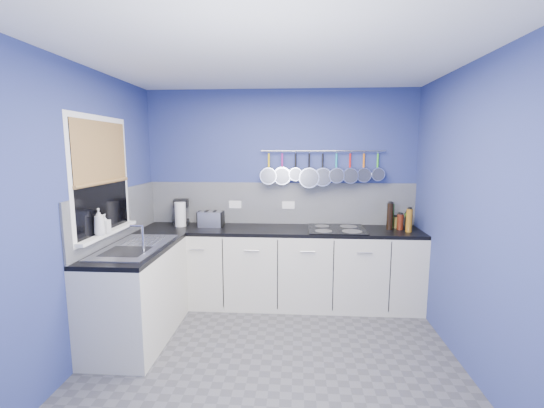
# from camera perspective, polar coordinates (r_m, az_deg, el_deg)

# --- Properties ---
(floor) EXTENTS (3.20, 3.00, 0.02)m
(floor) POSITION_cam_1_polar(r_m,az_deg,el_deg) (3.47, -0.01, -23.04)
(floor) COLOR #47474C
(floor) RESTS_ON ground
(ceiling) EXTENTS (3.20, 3.00, 0.02)m
(ceiling) POSITION_cam_1_polar(r_m,az_deg,el_deg) (3.04, -0.02, 21.94)
(ceiling) COLOR white
(ceiling) RESTS_ON ground
(wall_back) EXTENTS (3.20, 0.02, 2.50)m
(wall_back) POSITION_cam_1_polar(r_m,az_deg,el_deg) (4.50, 1.29, 1.42)
(wall_back) COLOR navy
(wall_back) RESTS_ON ground
(wall_front) EXTENTS (3.20, 0.02, 2.50)m
(wall_front) POSITION_cam_1_polar(r_m,az_deg,el_deg) (1.55, -3.88, -12.36)
(wall_front) COLOR navy
(wall_front) RESTS_ON ground
(wall_left) EXTENTS (0.02, 3.00, 2.50)m
(wall_left) POSITION_cam_1_polar(r_m,az_deg,el_deg) (3.50, -27.31, -1.55)
(wall_left) COLOR navy
(wall_left) RESTS_ON ground
(wall_right) EXTENTS (0.02, 3.00, 2.50)m
(wall_right) POSITION_cam_1_polar(r_m,az_deg,el_deg) (3.31, 28.99, -2.19)
(wall_right) COLOR navy
(wall_right) RESTS_ON ground
(backsplash_back) EXTENTS (3.20, 0.02, 0.50)m
(backsplash_back) POSITION_cam_1_polar(r_m,az_deg,el_deg) (4.49, 1.27, 0.12)
(backsplash_back) COLOR #96989B
(backsplash_back) RESTS_ON wall_back
(backsplash_left) EXTENTS (0.02, 1.80, 0.50)m
(backsplash_left) POSITION_cam_1_polar(r_m,az_deg,el_deg) (4.03, -22.56, -1.50)
(backsplash_left) COLOR #96989B
(backsplash_left) RESTS_ON wall_left
(cabinet_run_back) EXTENTS (3.20, 0.60, 0.86)m
(cabinet_run_back) POSITION_cam_1_polar(r_m,az_deg,el_deg) (4.37, 1.07, -9.81)
(cabinet_run_back) COLOR beige
(cabinet_run_back) RESTS_ON ground
(worktop_back) EXTENTS (3.20, 0.60, 0.04)m
(worktop_back) POSITION_cam_1_polar(r_m,az_deg,el_deg) (4.26, 1.08, -4.05)
(worktop_back) COLOR black
(worktop_back) RESTS_ON cabinet_run_back
(cabinet_run_left) EXTENTS (0.60, 1.20, 0.86)m
(cabinet_run_left) POSITION_cam_1_polar(r_m,az_deg,el_deg) (3.83, -20.01, -13.04)
(cabinet_run_left) COLOR beige
(cabinet_run_left) RESTS_ON ground
(worktop_left) EXTENTS (0.60, 1.20, 0.04)m
(worktop_left) POSITION_cam_1_polar(r_m,az_deg,el_deg) (3.70, -20.36, -6.52)
(worktop_left) COLOR black
(worktop_left) RESTS_ON cabinet_run_left
(window_frame) EXTENTS (0.01, 1.00, 1.10)m
(window_frame) POSITION_cam_1_polar(r_m,az_deg,el_deg) (3.71, -24.78, 3.80)
(window_frame) COLOR white
(window_frame) RESTS_ON wall_left
(window_glass) EXTENTS (0.01, 0.90, 1.00)m
(window_glass) POSITION_cam_1_polar(r_m,az_deg,el_deg) (3.71, -24.71, 3.80)
(window_glass) COLOR black
(window_glass) RESTS_ON wall_left
(bamboo_blind) EXTENTS (0.01, 0.90, 0.55)m
(bamboo_blind) POSITION_cam_1_polar(r_m,az_deg,el_deg) (3.70, -24.82, 7.28)
(bamboo_blind) COLOR #A67F39
(bamboo_blind) RESTS_ON wall_left
(window_sill) EXTENTS (0.10, 0.98, 0.03)m
(window_sill) POSITION_cam_1_polar(r_m,az_deg,el_deg) (3.77, -23.96, -4.01)
(window_sill) COLOR white
(window_sill) RESTS_ON wall_left
(sink_unit) EXTENTS (0.50, 0.95, 0.01)m
(sink_unit) POSITION_cam_1_polar(r_m,az_deg,el_deg) (3.69, -20.38, -6.16)
(sink_unit) COLOR silver
(sink_unit) RESTS_ON worktop_left
(mixer_tap) EXTENTS (0.12, 0.08, 0.26)m
(mixer_tap) POSITION_cam_1_polar(r_m,az_deg,el_deg) (3.44, -19.27, -5.00)
(mixer_tap) COLOR silver
(mixer_tap) RESTS_ON worktop_left
(socket_left) EXTENTS (0.15, 0.01, 0.09)m
(socket_left) POSITION_cam_1_polar(r_m,az_deg,el_deg) (4.54, -5.69, -0.09)
(socket_left) COLOR white
(socket_left) RESTS_ON backsplash_back
(socket_right) EXTENTS (0.15, 0.01, 0.09)m
(socket_right) POSITION_cam_1_polar(r_m,az_deg,el_deg) (4.48, 2.54, -0.17)
(socket_right) COLOR white
(socket_right) RESTS_ON backsplash_back
(pot_rail) EXTENTS (1.45, 0.02, 0.02)m
(pot_rail) POSITION_cam_1_polar(r_m,az_deg,el_deg) (4.41, 7.85, 8.10)
(pot_rail) COLOR silver
(pot_rail) RESTS_ON wall_back
(soap_bottle_a) EXTENTS (0.12, 0.12, 0.24)m
(soap_bottle_a) POSITION_cam_1_polar(r_m,az_deg,el_deg) (3.58, -25.10, -2.51)
(soap_bottle_a) COLOR white
(soap_bottle_a) RESTS_ON window_sill
(soap_bottle_b) EXTENTS (0.08, 0.08, 0.17)m
(soap_bottle_b) POSITION_cam_1_polar(r_m,az_deg,el_deg) (3.67, -24.37, -2.75)
(soap_bottle_b) COLOR white
(soap_bottle_b) RESTS_ON window_sill
(paper_towel) EXTENTS (0.15, 0.15, 0.29)m
(paper_towel) POSITION_cam_1_polar(r_m,az_deg,el_deg) (4.48, -13.95, -1.54)
(paper_towel) COLOR white
(paper_towel) RESTS_ON worktop_back
(coffee_maker) EXTENTS (0.21, 0.22, 0.30)m
(coffee_maker) POSITION_cam_1_polar(r_m,az_deg,el_deg) (4.57, -13.84, -1.23)
(coffee_maker) COLOR black
(coffee_maker) RESTS_ON worktop_back
(toaster) EXTENTS (0.28, 0.16, 0.18)m
(toaster) POSITION_cam_1_polar(r_m,az_deg,el_deg) (4.40, -9.40, -2.30)
(toaster) COLOR silver
(toaster) RESTS_ON worktop_back
(canister) EXTENTS (0.10, 0.10, 0.14)m
(canister) POSITION_cam_1_polar(r_m,az_deg,el_deg) (4.39, -8.24, -2.54)
(canister) COLOR silver
(canister) RESTS_ON worktop_back
(hob) EXTENTS (0.64, 0.56, 0.01)m
(hob) POSITION_cam_1_polar(r_m,az_deg,el_deg) (4.25, 9.90, -3.83)
(hob) COLOR black
(hob) RESTS_ON worktop_back
(pan_0) EXTENTS (0.20, 0.10, 0.39)m
(pan_0) POSITION_cam_1_polar(r_m,az_deg,el_deg) (4.41, -0.50, 5.63)
(pan_0) COLOR silver
(pan_0) RESTS_ON pot_rail
(pan_1) EXTENTS (0.21, 0.06, 0.40)m
(pan_1) POSITION_cam_1_polar(r_m,az_deg,el_deg) (4.40, 1.57, 5.58)
(pan_1) COLOR silver
(pan_1) RESTS_ON pot_rail
(pan_2) EXTENTS (0.16, 0.10, 0.35)m
(pan_2) POSITION_cam_1_polar(r_m,az_deg,el_deg) (4.39, 3.65, 5.89)
(pan_2) COLOR silver
(pan_2) RESTS_ON pot_rail
(pan_3) EXTENTS (0.24, 0.12, 0.43)m
(pan_3) POSITION_cam_1_polar(r_m,az_deg,el_deg) (4.40, 5.73, 5.34)
(pan_3) COLOR silver
(pan_3) RESTS_ON pot_rail
(pan_4) EXTENTS (0.22, 0.10, 0.41)m
(pan_4) POSITION_cam_1_polar(r_m,az_deg,el_deg) (4.41, 7.80, 5.44)
(pan_4) COLOR silver
(pan_4) RESTS_ON pot_rail
(pan_5) EXTENTS (0.18, 0.12, 0.37)m
(pan_5) POSITION_cam_1_polar(r_m,az_deg,el_deg) (4.42, 9.87, 5.64)
(pan_5) COLOR silver
(pan_5) RESTS_ON pot_rail
(pan_6) EXTENTS (0.19, 0.11, 0.38)m
(pan_6) POSITION_cam_1_polar(r_m,az_deg,el_deg) (4.44, 11.92, 5.57)
(pan_6) COLOR silver
(pan_6) RESTS_ON pot_rail
(pan_7) EXTENTS (0.17, 0.07, 0.36)m
(pan_7) POSITION_cam_1_polar(r_m,az_deg,el_deg) (4.46, 13.95, 5.60)
(pan_7) COLOR silver
(pan_7) RESTS_ON pot_rail
(pan_8) EXTENTS (0.16, 0.08, 0.35)m
(pan_8) POSITION_cam_1_polar(r_m,az_deg,el_deg) (4.49, 15.96, 5.66)
(pan_8) COLOR silver
(pan_8) RESTS_ON pot_rail
(condiment_0) EXTENTS (0.06, 0.06, 0.17)m
(condiment_0) POSITION_cam_1_polar(r_m,az_deg,el_deg) (4.53, 20.04, -2.43)
(condiment_0) COLOR #3F721E
(condiment_0) RESTS_ON worktop_back
(condiment_1) EXTENTS (0.05, 0.05, 0.13)m
(condiment_1) POSITION_cam_1_polar(r_m,az_deg,el_deg) (4.49, 18.54, -2.72)
(condiment_1) COLOR olive
(condiment_1) RESTS_ON worktop_back
(condiment_2) EXTENTS (0.07, 0.07, 0.28)m
(condiment_2) POSITION_cam_1_polar(r_m,az_deg,el_deg) (4.46, 17.85, -1.77)
(condiment_2) COLOR #265919
(condiment_2) RESTS_ON worktop_back
(condiment_3) EXTENTS (0.05, 0.05, 0.14)m
(condiment_3) POSITION_cam_1_polar(r_m,az_deg,el_deg) (4.44, 20.03, -2.86)
(condiment_3) COLOR black
(condiment_3) RESTS_ON worktop_back
(condiment_4) EXTENTS (0.07, 0.07, 0.17)m
(condiment_4) POSITION_cam_1_polar(r_m,az_deg,el_deg) (4.42, 19.16, -2.63)
(condiment_4) COLOR #4C190C
(condiment_4) RESTS_ON worktop_back
(condiment_5) EXTENTS (0.07, 0.07, 0.30)m
(condiment_5) POSITION_cam_1_polar(r_m,az_deg,el_deg) (4.38, 17.70, -1.84)
(condiment_5) COLOR black
(condiment_5) RESTS_ON worktop_back
(condiment_6) EXTENTS (0.07, 0.07, 0.25)m
(condiment_6) POSITION_cam_1_polar(r_m,az_deg,el_deg) (4.32, 20.38, -2.39)
(condiment_6) COLOR #8C5914
(condiment_6) RESTS_ON worktop_back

